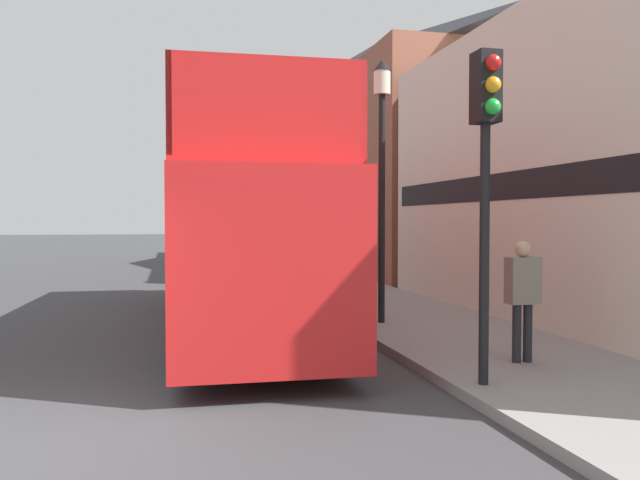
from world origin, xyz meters
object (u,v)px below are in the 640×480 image
lamp_post_nearest (382,143)px  parked_car_ahead_of_bus (235,263)px  pedestrian_nearest (523,289)px  lamp_post_second (298,172)px  traffic_signal (486,142)px  tour_bus (239,236)px

lamp_post_nearest → parked_car_ahead_of_bus: bearing=100.5°
pedestrian_nearest → lamp_post_second: 12.03m
pedestrian_nearest → traffic_signal: bearing=-138.7°
tour_bus → lamp_post_nearest: size_ratio=2.20×
parked_car_ahead_of_bus → lamp_post_second: lamp_post_second is taller
pedestrian_nearest → lamp_post_second: (-0.80, 11.74, 2.49)m
parked_car_ahead_of_bus → traffic_signal: size_ratio=1.07×
tour_bus → pedestrian_nearest: (3.40, -4.92, -0.65)m
tour_bus → lamp_post_second: size_ratio=2.17×
tour_bus → parked_car_ahead_of_bus: size_ratio=2.62×
lamp_post_nearest → lamp_post_second: size_ratio=0.98×
traffic_signal → tour_bus: bearing=111.4°
tour_bus → lamp_post_second: bearing=71.3°
parked_car_ahead_of_bus → lamp_post_nearest: lamp_post_nearest is taller
traffic_signal → pedestrian_nearest: bearing=41.3°
parked_car_ahead_of_bus → traffic_signal: (1.51, -14.47, 2.37)m
parked_car_ahead_of_bus → traffic_signal: traffic_signal is taller
parked_car_ahead_of_bus → lamp_post_nearest: bearing=-79.1°
parked_car_ahead_of_bus → traffic_signal: 14.74m
tour_bus → parked_car_ahead_of_bus: 8.70m
parked_car_ahead_of_bus → pedestrian_nearest: 13.77m
traffic_signal → lamp_post_second: size_ratio=0.77×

